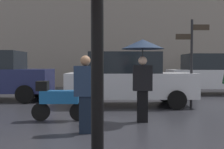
{
  "coord_description": "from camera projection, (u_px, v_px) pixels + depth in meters",
  "views": [
    {
      "loc": [
        0.09,
        -2.85,
        1.43
      ],
      "look_at": [
        0.21,
        5.71,
        1.1
      ],
      "focal_mm": 41.95,
      "sensor_mm": 36.0,
      "label": 1
    }
  ],
  "objects": [
    {
      "name": "pedestrian_with_umbrella",
      "position": [
        143.0,
        56.0,
        6.43
      ],
      "size": [
        1.05,
        1.05,
        2.05
      ],
      "rotation": [
        0.0,
        0.0,
        4.8
      ],
      "color": "black",
      "rests_on": "ground"
    },
    {
      "name": "pedestrian_with_bag",
      "position": [
        86.0,
        89.0,
        5.4
      ],
      "size": [
        0.5,
        0.24,
        1.62
      ],
      "rotation": [
        0.0,
        0.0,
        4.45
      ],
      "color": "black",
      "rests_on": "ground"
    },
    {
      "name": "parked_scooter",
      "position": [
        58.0,
        99.0,
        6.62
      ],
      "size": [
        1.42,
        0.32,
        1.23
      ],
      "rotation": [
        0.0,
        0.0,
        -0.31
      ],
      "color": "black",
      "rests_on": "ground"
    },
    {
      "name": "parked_car_left",
      "position": [
        128.0,
        79.0,
        9.08
      ],
      "size": [
        4.35,
        1.83,
        1.85
      ],
      "rotation": [
        0.0,
        0.0,
        3.01
      ],
      "color": "silver",
      "rests_on": "ground"
    },
    {
      "name": "parked_car_distant",
      "position": [
        213.0,
        74.0,
        12.7
      ],
      "size": [
        4.38,
        1.94,
        1.94
      ],
      "rotation": [
        0.0,
        0.0,
        0.05
      ],
      "color": "silver",
      "rests_on": "ground"
    },
    {
      "name": "street_signpost",
      "position": [
        192.0,
        55.0,
        8.43
      ],
      "size": [
        1.08,
        0.08,
        2.88
      ],
      "color": "black",
      "rests_on": "ground"
    }
  ]
}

